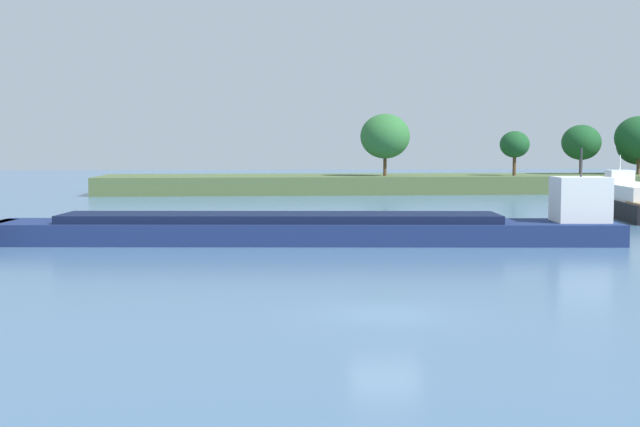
% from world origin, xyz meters
% --- Properties ---
extents(ground_plane, '(400.00, 400.00, 0.00)m').
position_xyz_m(ground_plane, '(0.00, 0.00, 0.00)').
color(ground_plane, '#476B8E').
extents(treeline_island, '(84.75, 16.01, 10.23)m').
position_xyz_m(treeline_island, '(22.59, 82.63, 2.41)').
color(treeline_island, '#4C6038').
rests_on(treeline_island, ground).
extents(cargo_barge, '(39.16, 8.87, 5.92)m').
position_xyz_m(cargo_barge, '(-0.59, 23.21, 0.96)').
color(cargo_barge, navy).
rests_on(cargo_barge, ground).
extents(white_riverboat, '(8.00, 22.29, 5.28)m').
position_xyz_m(white_riverboat, '(28.68, 42.98, 1.30)').
color(white_riverboat, black).
rests_on(white_riverboat, ground).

